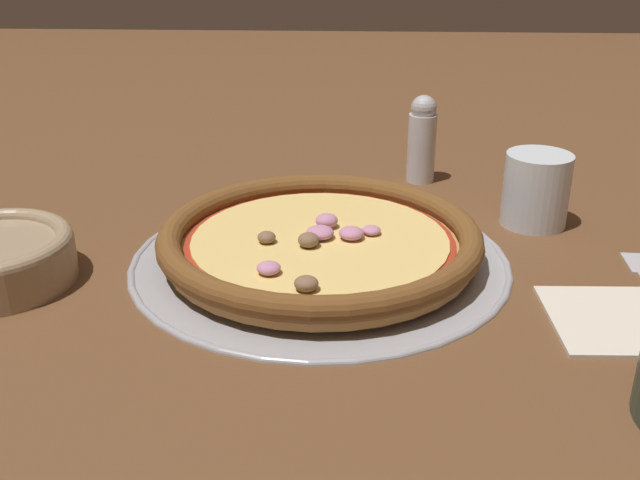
# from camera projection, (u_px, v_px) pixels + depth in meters

# --- Properties ---
(ground_plane) EXTENTS (3.00, 3.00, 0.00)m
(ground_plane) POSITION_uv_depth(u_px,v_px,m) (320.00, 261.00, 0.75)
(ground_plane) COLOR brown
(pizza_tray) EXTENTS (0.38, 0.38, 0.01)m
(pizza_tray) POSITION_uv_depth(u_px,v_px,m) (320.00, 258.00, 0.74)
(pizza_tray) COLOR #9E9EA3
(pizza_tray) RESTS_ON ground_plane
(pizza) EXTENTS (0.32, 0.32, 0.03)m
(pizza) POSITION_uv_depth(u_px,v_px,m) (320.00, 240.00, 0.74)
(pizza) COLOR tan
(pizza) RESTS_ON pizza_tray
(drinking_cup) EXTENTS (0.07, 0.07, 0.08)m
(drinking_cup) POSITION_uv_depth(u_px,v_px,m) (536.00, 190.00, 0.82)
(drinking_cup) COLOR silver
(drinking_cup) RESTS_ON ground_plane
(napkin) EXTENTS (0.11, 0.12, 0.01)m
(napkin) POSITION_uv_depth(u_px,v_px,m) (616.00, 318.00, 0.63)
(napkin) COLOR beige
(napkin) RESTS_ON ground_plane
(pepper_shaker) EXTENTS (0.04, 0.04, 0.11)m
(pepper_shaker) POSITION_uv_depth(u_px,v_px,m) (422.00, 139.00, 0.94)
(pepper_shaker) COLOR silver
(pepper_shaker) RESTS_ON ground_plane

